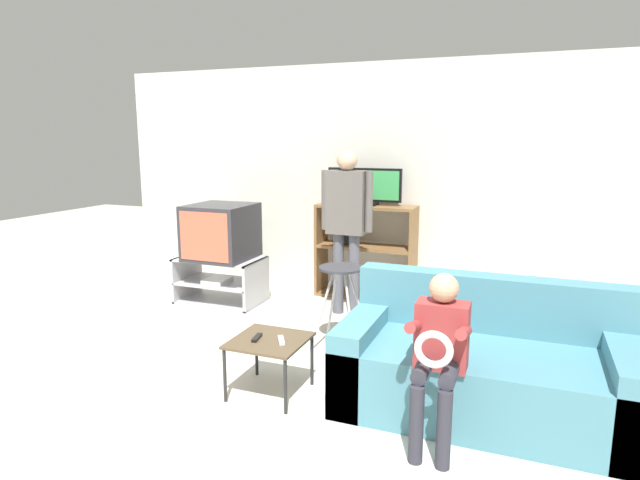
% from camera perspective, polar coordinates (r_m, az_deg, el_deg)
% --- Properties ---
extents(ground_plane, '(18.00, 18.00, 0.00)m').
position_cam_1_polar(ground_plane, '(3.38, -13.92, -21.26)').
color(ground_plane, beige).
extents(wall_back, '(6.40, 0.06, 2.60)m').
position_cam_1_polar(wall_back, '(6.16, 5.24, 6.35)').
color(wall_back, beige).
rests_on(wall_back, ground_plane).
extents(tv_stand, '(0.91, 0.55, 0.49)m').
position_cam_1_polar(tv_stand, '(5.97, -10.57, -4.24)').
color(tv_stand, '#A8A8AD').
rests_on(tv_stand, ground_plane).
extents(television_main, '(0.65, 0.66, 0.59)m').
position_cam_1_polar(television_main, '(5.85, -10.52, 0.89)').
color(television_main, '#2D2D33').
rests_on(television_main, tv_stand).
extents(media_shelf, '(1.11, 0.37, 1.05)m').
position_cam_1_polar(media_shelf, '(6.01, 4.87, -1.11)').
color(media_shelf, brown).
rests_on(media_shelf, ground_plane).
extents(television_flat, '(0.84, 0.20, 0.41)m').
position_cam_1_polar(television_flat, '(5.92, 4.75, 5.59)').
color(television_flat, black).
rests_on(television_flat, media_shelf).
extents(folding_stool, '(0.42, 0.44, 0.71)m').
position_cam_1_polar(folding_stool, '(4.57, 2.25, -4.40)').
color(folding_stool, '#B7B7BC').
rests_on(folding_stool, ground_plane).
extents(snack_table, '(0.50, 0.50, 0.40)m').
position_cam_1_polar(snack_table, '(3.81, -5.42, -11.07)').
color(snack_table, brown).
rests_on(snack_table, ground_plane).
extents(remote_control_black, '(0.06, 0.15, 0.02)m').
position_cam_1_polar(remote_control_black, '(3.80, -6.75, -10.30)').
color(remote_control_black, black).
rests_on(remote_control_black, snack_table).
extents(remote_control_white, '(0.10, 0.14, 0.02)m').
position_cam_1_polar(remote_control_white, '(3.74, -4.16, -10.61)').
color(remote_control_white, silver).
rests_on(remote_control_white, snack_table).
extents(couch, '(1.84, 0.91, 0.84)m').
position_cam_1_polar(couch, '(3.75, 17.01, -12.96)').
color(couch, teal).
rests_on(couch, ground_plane).
extents(person_standing_adult, '(0.53, 0.20, 1.66)m').
position_cam_1_polar(person_standing_adult, '(5.32, 2.86, 2.58)').
color(person_standing_adult, '#4C4C56').
rests_on(person_standing_adult, ground_plane).
extents(person_seated_child, '(0.33, 0.43, 1.02)m').
position_cam_1_polar(person_seated_child, '(3.17, 12.61, -11.04)').
color(person_seated_child, '#2D2D38').
rests_on(person_seated_child, ground_plane).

